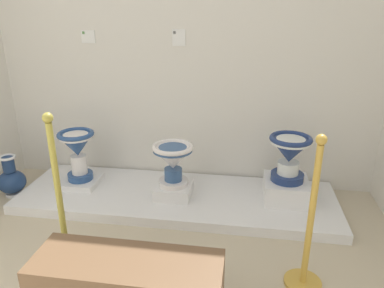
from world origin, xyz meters
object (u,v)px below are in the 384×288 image
object	(u,v)px
antique_toilet_slender_white	(173,159)
decorative_vase_companion	(11,180)
plinth_block_pale_glazed	(81,181)
stanchion_post_near_left	(63,225)
info_placard_second	(179,37)
stanchion_post_near_right	(308,241)
info_placard_first	(88,37)
plinth_block_rightmost	(286,190)
antique_toilet_rightmost	(289,153)
antique_toilet_pale_glazed	(77,148)
plinth_block_slender_white	(174,190)

from	to	relation	value
antique_toilet_slender_white	decorative_vase_companion	size ratio (longest dim) A/B	0.94
plinth_block_pale_glazed	stanchion_post_near_left	bearing A→B (deg)	-70.12
decorative_vase_companion	stanchion_post_near_left	world-z (taller)	stanchion_post_near_left
stanchion_post_near_left	info_placard_second	bearing A→B (deg)	70.35
stanchion_post_near_right	plinth_block_pale_glazed	bearing A→B (deg)	153.60
info_placard_second	info_placard_first	bearing A→B (deg)	-180.00
plinth_block_rightmost	stanchion_post_near_left	distance (m)	1.83
plinth_block_pale_glazed	antique_toilet_rightmost	distance (m)	1.93
antique_toilet_rightmost	info_placard_first	size ratio (longest dim) A/B	3.00
antique_toilet_rightmost	antique_toilet_pale_glazed	bearing A→B (deg)	-179.98
info_placard_second	decorative_vase_companion	world-z (taller)	info_placard_second
stanchion_post_near_left	stanchion_post_near_right	distance (m)	1.56
antique_toilet_pale_glazed	stanchion_post_near_left	xyz separation A→B (m)	(0.37, -1.02, -0.12)
info_placard_second	stanchion_post_near_right	bearing A→B (deg)	-52.61
plinth_block_pale_glazed	info_placard_first	xyz separation A→B (m)	(0.03, 0.41, 1.29)
stanchion_post_near_left	stanchion_post_near_right	world-z (taller)	stanchion_post_near_left
plinth_block_rightmost	decorative_vase_companion	size ratio (longest dim) A/B	0.98
antique_toilet_pale_glazed	antique_toilet_slender_white	size ratio (longest dim) A/B	1.25
antique_toilet_pale_glazed	decorative_vase_companion	bearing A→B (deg)	-165.80
antique_toilet_pale_glazed	plinth_block_rightmost	world-z (taller)	antique_toilet_pale_glazed
plinth_block_slender_white	info_placard_first	bearing A→B (deg)	150.77
info_placard_first	stanchion_post_near_right	world-z (taller)	info_placard_first
plinth_block_pale_glazed	stanchion_post_near_right	xyz separation A→B (m)	(1.92, -0.96, 0.21)
info_placard_first	stanchion_post_near_left	size ratio (longest dim) A/B	0.12
info_placard_first	stanchion_post_near_right	bearing A→B (deg)	-35.75
antique_toilet_rightmost	plinth_block_slender_white	bearing A→B (deg)	-175.11
antique_toilet_pale_glazed	info_placard_first	world-z (taller)	info_placard_first
stanchion_post_near_right	decorative_vase_companion	bearing A→B (deg)	162.45
stanchion_post_near_right	antique_toilet_rightmost	bearing A→B (deg)	92.33
antique_toilet_pale_glazed	antique_toilet_slender_white	xyz separation A→B (m)	(0.91, -0.08, -0.01)
plinth_block_pale_glazed	antique_toilet_slender_white	bearing A→B (deg)	-5.20
plinth_block_pale_glazed	plinth_block_rightmost	world-z (taller)	plinth_block_rightmost
antique_toilet_slender_white	plinth_block_rightmost	world-z (taller)	antique_toilet_slender_white
antique_toilet_pale_glazed	antique_toilet_rightmost	bearing A→B (deg)	0.02
plinth_block_pale_glazed	info_placard_second	size ratio (longest dim) A/B	2.36
decorative_vase_companion	antique_toilet_pale_glazed	bearing A→B (deg)	14.20
antique_toilet_slender_white	stanchion_post_near_left	size ratio (longest dim) A/B	0.34
plinth_block_rightmost	antique_toilet_pale_glazed	bearing A→B (deg)	-179.98
plinth_block_pale_glazed	stanchion_post_near_right	size ratio (longest dim) A/B	0.34
info_placard_first	info_placard_second	bearing A→B (deg)	0.00
antique_toilet_slender_white	antique_toilet_rightmost	size ratio (longest dim) A/B	0.94
antique_toilet_pale_glazed	plinth_block_slender_white	distance (m)	0.97
info_placard_second	stanchion_post_near_left	size ratio (longest dim) A/B	0.13
plinth_block_slender_white	stanchion_post_near_left	size ratio (longest dim) A/B	0.29
antique_toilet_pale_glazed	plinth_block_slender_white	size ratio (longest dim) A/B	1.47
antique_toilet_rightmost	info_placard_second	bearing A→B (deg)	157.77
info_placard_first	decorative_vase_companion	world-z (taller)	info_placard_first
info_placard_second	stanchion_post_near_left	distance (m)	1.86
plinth_block_rightmost	stanchion_post_near_right	xyz separation A→B (m)	(0.04, -0.96, 0.15)
plinth_block_pale_glazed	antique_toilet_pale_glazed	size ratio (longest dim) A/B	0.73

